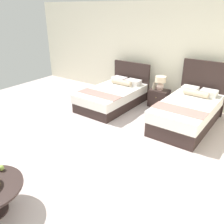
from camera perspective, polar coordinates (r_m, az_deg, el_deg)
ground_plane at (r=4.71m, az=-3.58°, el=-9.25°), size 10.03×10.30×0.02m
wall_back at (r=6.97m, az=13.99°, el=13.53°), size 10.03×0.12×2.76m
bed_near_window at (r=6.65m, az=0.35°, el=3.97°), size 1.26×2.08×1.08m
bed_near_corner at (r=5.78m, az=18.01°, el=0.09°), size 1.18×2.13×1.37m
nightstand at (r=6.73m, az=11.34°, el=3.34°), size 0.52×0.41×0.49m
table_lamp at (r=6.60m, az=11.75°, el=7.25°), size 0.30×0.30×0.38m
vase at (r=6.64m, az=10.21°, el=6.29°), size 0.09×0.09×0.19m
loose_apple at (r=3.79m, az=-25.38°, el=-12.20°), size 0.08×0.08×0.08m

